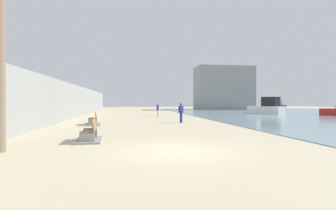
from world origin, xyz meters
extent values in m
plane|color=#C6B793|center=(0.00, 18.00, 0.00)|extent=(120.00, 120.00, 0.00)
cube|color=gray|center=(-7.50, 18.00, 1.74)|extent=(0.80, 64.00, 3.48)
cube|color=gray|center=(-3.31, 2.15, 0.25)|extent=(0.61, 0.22, 0.50)
cube|color=gray|center=(-3.36, 3.54, 0.25)|extent=(0.61, 0.22, 0.50)
cube|color=olive|center=(-3.34, 2.85, 0.45)|extent=(0.56, 1.62, 0.06)
cube|color=olive|center=(-3.11, 2.85, 0.73)|extent=(0.22, 1.61, 0.50)
cube|color=gray|center=(-3.34, 2.85, 0.04)|extent=(1.18, 2.14, 0.08)
cube|color=gray|center=(-4.17, 10.49, 0.25)|extent=(0.62, 0.27, 0.50)
cube|color=gray|center=(-4.34, 11.88, 0.25)|extent=(0.62, 0.27, 0.50)
cube|color=olive|center=(-4.26, 11.19, 0.45)|extent=(0.69, 1.65, 0.06)
cube|color=olive|center=(-4.03, 11.21, 0.73)|extent=(0.36, 1.61, 0.50)
cube|color=gray|center=(-4.26, 11.19, 0.04)|extent=(1.35, 2.22, 0.08)
cylinder|color=navy|center=(2.57, 12.05, 0.40)|extent=(0.12, 0.12, 0.80)
cylinder|color=navy|center=(2.68, 12.11, 0.40)|extent=(0.12, 0.12, 0.80)
cube|color=navy|center=(2.63, 12.08, 1.08)|extent=(0.37, 0.32, 0.57)
sphere|color=brown|center=(2.63, 12.08, 1.51)|extent=(0.22, 0.22, 0.22)
cylinder|color=navy|center=(2.44, 11.96, 1.11)|extent=(0.09, 0.09, 0.51)
cylinder|color=navy|center=(2.81, 12.20, 1.11)|extent=(0.09, 0.09, 0.51)
cylinder|color=gold|center=(1.74, 21.13, 0.38)|extent=(0.12, 0.12, 0.75)
cylinder|color=gold|center=(1.68, 21.02, 0.38)|extent=(0.12, 0.12, 0.75)
cube|color=navy|center=(1.71, 21.08, 1.02)|extent=(0.31, 0.37, 0.53)
sphere|color=#936B4C|center=(1.71, 21.08, 1.41)|extent=(0.20, 0.20, 0.20)
cylinder|color=navy|center=(1.81, 21.27, 1.04)|extent=(0.09, 0.09, 0.48)
cylinder|color=navy|center=(1.60, 20.88, 1.04)|extent=(0.09, 0.09, 0.48)
cube|color=navy|center=(24.37, 35.12, 0.57)|extent=(3.70, 6.21, 1.06)
cube|color=white|center=(24.13, 34.28, 1.65)|extent=(2.18, 2.89, 1.10)
cylinder|color=silver|center=(24.45, 35.40, 3.97)|extent=(0.12, 0.12, 5.74)
cube|color=white|center=(17.34, 25.46, 0.56)|extent=(3.82, 5.25, 1.03)
cube|color=black|center=(17.67, 24.79, 1.72)|extent=(2.09, 2.52, 1.29)
cube|color=gray|center=(18.77, 46.00, 4.60)|extent=(12.00, 6.00, 9.19)
camera|label=1|loc=(-1.62, -9.23, 1.74)|focal=28.53mm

